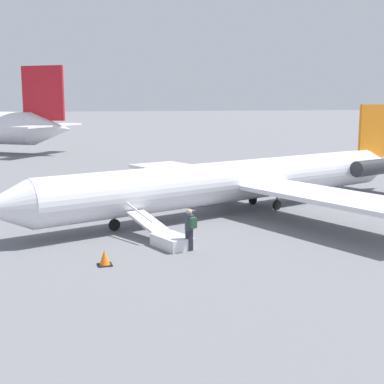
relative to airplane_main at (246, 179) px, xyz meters
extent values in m
plane|color=slate|center=(0.79, 0.27, -1.75)|extent=(600.00, 600.00, 0.00)
cylinder|color=silver|center=(0.79, 0.27, -0.02)|extent=(22.44, 9.57, 2.23)
cone|color=silver|center=(12.81, 4.40, -0.02)|extent=(3.03, 2.86, 2.19)
cone|color=silver|center=(-11.44, -3.93, -0.02)|extent=(3.45, 3.01, 2.19)
cube|color=orange|center=(-10.89, -3.74, 2.32)|extent=(3.01, 1.18, 3.57)
cube|color=silver|center=(-11.18, -3.84, 0.20)|extent=(3.29, 6.34, 0.11)
cube|color=silver|center=(-2.22, 5.51, -0.19)|extent=(6.51, 10.28, 0.22)
cube|color=silver|center=(1.64, -5.72, -0.19)|extent=(6.51, 10.28, 0.22)
cylinder|color=#2D2D33|center=(-9.06, -1.46, 0.15)|extent=(2.86, 1.82, 1.00)
cylinder|color=#2D2D33|center=(-8.04, -4.42, 0.15)|extent=(2.86, 1.82, 1.00)
cylinder|color=black|center=(7.85, 2.70, -1.47)|extent=(0.57, 0.31, 0.55)
cylinder|color=#2D2D33|center=(7.85, 2.70, -1.11)|extent=(0.10, 0.10, 0.17)
cylinder|color=black|center=(-1.70, 0.48, -1.47)|extent=(0.57, 0.31, 0.55)
cylinder|color=#2D2D33|center=(-1.70, 0.48, -1.11)|extent=(0.10, 0.10, 0.17)
cylinder|color=black|center=(-1.05, -1.42, -1.47)|extent=(0.57, 0.31, 0.55)
cylinder|color=#2D2D33|center=(-1.05, -1.42, -1.11)|extent=(0.10, 0.10, 0.17)
cone|color=silver|center=(8.97, -35.32, 1.20)|extent=(6.19, 5.93, 3.73)
cube|color=red|center=(9.77, -35.91, 5.20)|extent=(4.48, 3.39, 6.09)
cube|color=silver|center=(9.34, -35.59, 1.58)|extent=(8.14, 9.94, 0.19)
cube|color=silver|center=(5.99, 6.36, -1.50)|extent=(1.63, 2.06, 0.50)
cube|color=silver|center=(6.64, 4.47, -0.99)|extent=(1.58, 2.40, 0.62)
cube|color=silver|center=(7.06, 4.61, -0.49)|extent=(0.78, 2.11, 0.56)
cube|color=#23232D|center=(5.44, 7.02, -1.32)|extent=(0.28, 0.33, 0.85)
cylinder|color=#33384C|center=(5.44, 7.02, -0.57)|extent=(0.36, 0.36, 0.65)
sphere|color=tan|center=(5.44, 7.02, -0.13)|extent=(0.24, 0.24, 0.24)
cube|color=#23472D|center=(5.35, 7.28, -0.54)|extent=(0.32, 0.26, 0.44)
cube|color=black|center=(9.05, 8.03, -1.73)|extent=(0.54, 0.54, 0.03)
cone|color=orange|center=(9.05, 8.03, -1.45)|extent=(0.42, 0.42, 0.60)
camera|label=1|loc=(11.54, 27.41, 4.32)|focal=50.00mm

